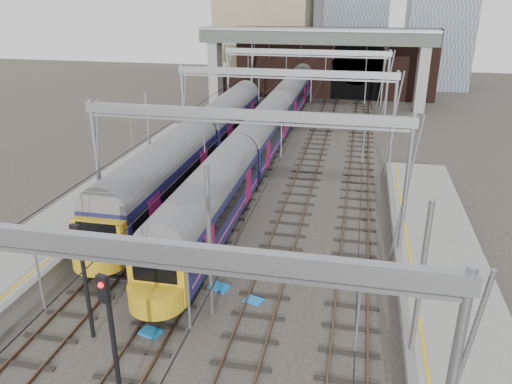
% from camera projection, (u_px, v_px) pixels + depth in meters
% --- Properties ---
extents(ground, '(160.00, 160.00, 0.00)m').
position_uv_depth(ground, '(198.00, 343.00, 20.19)').
color(ground, '#38332D').
rests_on(ground, ground).
extents(platform_left, '(4.32, 55.00, 1.12)m').
position_uv_depth(platform_left, '(13.00, 273.00, 24.20)').
color(platform_left, gray).
rests_on(platform_left, ground).
extents(tracks, '(14.40, 80.00, 0.22)m').
position_uv_depth(tracks, '(267.00, 201.00, 33.81)').
color(tracks, '#4C3828').
rests_on(tracks, ground).
extents(overhead_line, '(16.80, 80.00, 8.00)m').
position_uv_depth(overhead_line, '(284.00, 88.00, 37.25)').
color(overhead_line, gray).
rests_on(overhead_line, ground).
extents(retaining_wall, '(28.00, 2.75, 9.00)m').
position_uv_depth(retaining_wall, '(330.00, 65.00, 65.46)').
color(retaining_wall, black).
rests_on(retaining_wall, ground).
extents(overbridge, '(28.00, 3.00, 9.25)m').
position_uv_depth(overbridge, '(316.00, 46.00, 59.25)').
color(overbridge, gray).
rests_on(overbridge, ground).
extents(train_main, '(2.59, 59.84, 4.52)m').
position_uv_depth(train_main, '(277.00, 114.00, 47.60)').
color(train_main, black).
rests_on(train_main, ground).
extents(train_second, '(2.76, 31.94, 4.76)m').
position_uv_depth(train_second, '(201.00, 144.00, 38.05)').
color(train_second, black).
rests_on(train_second, ground).
extents(signal_near_left, '(0.40, 0.48, 5.20)m').
position_uv_depth(signal_near_left, '(83.00, 269.00, 19.33)').
color(signal_near_left, black).
rests_on(signal_near_left, ground).
extents(signal_near_centre, '(0.41, 0.48, 5.27)m').
position_uv_depth(signal_near_centre, '(111.00, 327.00, 15.89)').
color(signal_near_centre, black).
rests_on(signal_near_centre, ground).
extents(equip_cover_a, '(0.99, 0.81, 0.10)m').
position_uv_depth(equip_cover_a, '(150.00, 332.00, 20.76)').
color(equip_cover_a, blue).
rests_on(equip_cover_a, ground).
extents(equip_cover_b, '(1.12, 0.94, 0.11)m').
position_uv_depth(equip_cover_b, '(219.00, 287.00, 23.92)').
color(equip_cover_b, blue).
rests_on(equip_cover_b, ground).
extents(equip_cover_c, '(0.95, 0.78, 0.10)m').
position_uv_depth(equip_cover_c, '(254.00, 300.00, 22.91)').
color(equip_cover_c, blue).
rests_on(equip_cover_c, ground).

